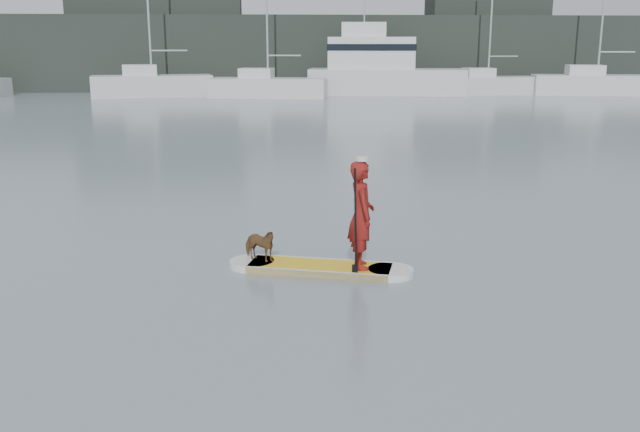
{
  "coord_description": "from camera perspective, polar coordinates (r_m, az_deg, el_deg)",
  "views": [
    {
      "loc": [
        -1.09,
        -8.23,
        3.94
      ],
      "look_at": [
        -0.18,
        3.72,
        1.0
      ],
      "focal_mm": 40.0,
      "sensor_mm": 36.0,
      "label": 1
    }
  ],
  "objects": [
    {
      "name": "sailboat_f",
      "position": [
        58.35,
        21.19,
        9.94
      ],
      "size": [
        9.68,
        4.55,
        13.96
      ],
      "rotation": [
        0.0,
        0.0,
        -0.2
      ],
      "color": "silver",
      "rests_on": "ground"
    },
    {
      "name": "sailboat_e",
      "position": [
        56.48,
        13.2,
        10.24
      ],
      "size": [
        7.75,
        3.03,
        11.0
      ],
      "rotation": [
        0.0,
        0.0,
        0.07
      ],
      "color": "silver",
      "rests_on": "ground"
    },
    {
      "name": "shore_building_east",
      "position": [
        65.09,
        13.08,
        13.51
      ],
      "size": [
        10.0,
        4.0,
        8.0
      ],
      "primitive_type": "cube",
      "color": "black",
      "rests_on": "ground"
    },
    {
      "name": "ground",
      "position": [
        9.19,
        2.96,
        -11.63
      ],
      "size": [
        140.0,
        140.0,
        0.0
      ],
      "primitive_type": "plane",
      "color": "slate",
      "rests_on": "ground"
    },
    {
      "name": "paddle",
      "position": [
        11.97,
        2.84,
        -1.45
      ],
      "size": [
        0.11,
        0.3,
        2.0
      ],
      "rotation": [
        0.0,
        0.0,
        -0.27
      ],
      "color": "black",
      "rests_on": "ground"
    },
    {
      "name": "white_cap",
      "position": [
        12.01,
        3.39,
        4.59
      ],
      "size": [
        0.22,
        0.22,
        0.07
      ],
      "primitive_type": "cylinder",
      "color": "silver",
      "rests_on": "paddler"
    },
    {
      "name": "sailboat_d",
      "position": [
        52.12,
        -4.25,
        10.39
      ],
      "size": [
        8.65,
        4.09,
        12.25
      ],
      "rotation": [
        0.0,
        0.0,
        -0.19
      ],
      "color": "silver",
      "rests_on": "ground"
    },
    {
      "name": "shore_building_west",
      "position": [
        62.87,
        -12.87,
        13.98
      ],
      "size": [
        14.0,
        4.0,
        9.0
      ],
      "primitive_type": "cube",
      "color": "black",
      "rests_on": "ground"
    },
    {
      "name": "dog",
      "position": [
        12.74,
        -4.89,
        -2.3
      ],
      "size": [
        0.76,
        0.68,
        0.6
      ],
      "primitive_type": "imported",
      "rotation": [
        0.0,
        0.0,
        0.95
      ],
      "color": "#56331D",
      "rests_on": "paddleboard"
    },
    {
      "name": "sailboat_c",
      "position": [
        54.29,
        -13.35,
        10.23
      ],
      "size": [
        8.93,
        4.36,
        12.29
      ],
      "rotation": [
        0.0,
        0.0,
        0.18
      ],
      "color": "silver",
      "rests_on": "ground"
    },
    {
      "name": "shore_mass",
      "position": [
        61.25,
        -3.4,
        12.9
      ],
      "size": [
        90.0,
        6.0,
        6.0
      ],
      "primitive_type": "cube",
      "color": "black",
      "rests_on": "ground"
    },
    {
      "name": "motor_yacht_a",
      "position": [
        55.15,
        4.82,
        11.71
      ],
      "size": [
        12.14,
        5.4,
        7.03
      ],
      "rotation": [
        0.0,
        0.0,
        -0.16
      ],
      "color": "silver",
      "rests_on": "ground"
    },
    {
      "name": "paddleboard",
      "position": [
        12.59,
        -0.0,
        -4.16
      ],
      "size": [
        3.21,
        1.48,
        0.12
      ],
      "rotation": [
        0.0,
        0.0,
        -0.27
      ],
      "color": "yellow",
      "rests_on": "ground"
    },
    {
      "name": "paddler",
      "position": [
        12.2,
        3.32,
        0.09
      ],
      "size": [
        0.49,
        0.71,
        1.87
      ],
      "primitive_type": "imported",
      "rotation": [
        0.0,
        0.0,
        1.63
      ],
      "color": "maroon",
      "rests_on": "paddleboard"
    }
  ]
}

